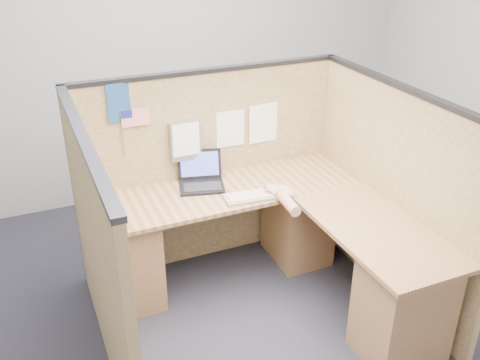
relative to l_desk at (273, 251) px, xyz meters
name	(u,v)px	position (x,y,z in m)	size (l,w,h in m)	color
floor	(265,328)	(-0.18, -0.29, -0.39)	(5.00, 5.00, 0.00)	black
wall_back	(161,49)	(-0.18, 1.96, 1.01)	(5.00, 5.00, 0.00)	#A7AAAD
cubicle_partitions	(240,200)	(-0.18, 0.14, 0.38)	(2.06, 1.83, 1.53)	brown
l_desk	(273,251)	(0.00, 0.00, 0.00)	(1.95, 1.75, 0.73)	brown
laptop	(199,177)	(-0.34, 0.54, 0.39)	(0.37, 0.38, 0.23)	black
keyboard	(258,195)	(-0.03, 0.19, 0.35)	(0.49, 0.21, 0.03)	gray
mouse	(272,192)	(0.08, 0.19, 0.36)	(0.11, 0.07, 0.05)	#B3B3B7
hand_forearm	(283,198)	(0.09, 0.05, 0.38)	(0.11, 0.40, 0.08)	tan
blue_poster	(121,102)	(-0.81, 0.68, 0.98)	(0.20, 0.00, 0.27)	navy
american_flag	(132,119)	(-0.76, 0.67, 0.85)	(0.20, 0.01, 0.34)	olive
file_holder	(185,141)	(-0.39, 0.66, 0.65)	(0.23, 0.05, 0.29)	slate
paper_left	(230,129)	(-0.03, 0.68, 0.67)	(0.22, 0.00, 0.28)	white
paper_right	(263,123)	(0.24, 0.68, 0.68)	(0.24, 0.00, 0.30)	white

